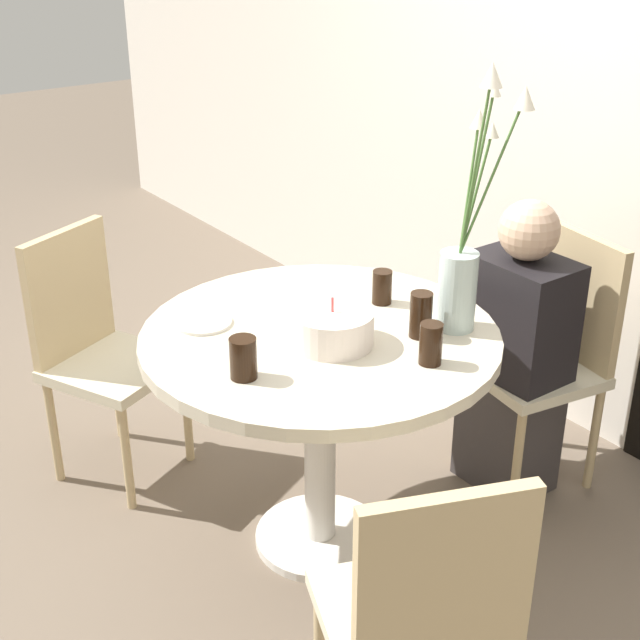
% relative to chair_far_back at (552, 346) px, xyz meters
% --- Properties ---
extents(ground_plane, '(16.00, 16.00, 0.00)m').
position_rel_chair_far_back_xyz_m(ground_plane, '(-0.15, -0.90, -0.52)').
color(ground_plane, '#6B5B4C').
extents(wall_back, '(8.00, 0.05, 2.60)m').
position_rel_chair_far_back_xyz_m(wall_back, '(-0.15, 0.40, 0.78)').
color(wall_back, silver).
rests_on(wall_back, ground_plane).
extents(dining_table, '(1.08, 1.08, 0.78)m').
position_rel_chair_far_back_xyz_m(dining_table, '(-0.15, -0.90, 0.12)').
color(dining_table, beige).
rests_on(dining_table, ground_plane).
extents(chair_far_back, '(0.46, 0.46, 0.91)m').
position_rel_chair_far_back_xyz_m(chair_far_back, '(0.00, 0.00, 0.00)').
color(chair_far_back, beige).
rests_on(chair_far_back, ground_plane).
extents(chair_right_flank, '(0.53, 0.53, 0.91)m').
position_rel_chair_far_back_xyz_m(chair_right_flank, '(-0.98, -1.28, 0.00)').
color(chair_right_flank, beige).
rests_on(chair_right_flank, ground_plane).
extents(chair_near_front, '(0.52, 0.52, 0.91)m').
position_rel_chair_far_back_xyz_m(chair_near_front, '(0.70, -1.24, 0.00)').
color(chair_near_front, beige).
rests_on(chair_near_front, ground_plane).
extents(birthday_cake, '(0.24, 0.24, 0.15)m').
position_rel_chair_far_back_xyz_m(birthday_cake, '(-0.07, -0.92, 0.31)').
color(birthday_cake, white).
rests_on(birthday_cake, dining_table).
extents(flower_vase, '(0.18, 0.23, 0.79)m').
position_rel_chair_far_back_xyz_m(flower_vase, '(0.07, -0.54, 0.49)').
color(flower_vase, '#B2C6C1').
rests_on(flower_vase, dining_table).
extents(side_plate, '(0.17, 0.17, 0.01)m').
position_rel_chair_far_back_xyz_m(side_plate, '(-0.40, -1.16, 0.26)').
color(side_plate, silver).
rests_on(side_plate, dining_table).
extents(drink_glass_0, '(0.07, 0.07, 0.12)m').
position_rel_chair_far_back_xyz_m(drink_glass_0, '(-0.05, -1.23, 0.32)').
color(drink_glass_0, black).
rests_on(drink_glass_0, dining_table).
extents(drink_glass_1, '(0.06, 0.06, 0.12)m').
position_rel_chair_far_back_xyz_m(drink_glass_1, '(0.19, -0.77, 0.32)').
color(drink_glass_1, black).
rests_on(drink_glass_1, dining_table).
extents(drink_glass_2, '(0.06, 0.06, 0.11)m').
position_rel_chair_far_back_xyz_m(drink_glass_2, '(-0.20, -0.62, 0.31)').
color(drink_glass_2, black).
rests_on(drink_glass_2, dining_table).
extents(drink_glass_3, '(0.07, 0.07, 0.14)m').
position_rel_chair_far_back_xyz_m(drink_glass_3, '(0.05, -0.68, 0.33)').
color(drink_glass_3, black).
rests_on(drink_glass_3, dining_table).
extents(person_woman, '(0.34, 0.24, 1.07)m').
position_rel_chair_far_back_xyz_m(person_woman, '(-0.03, -0.16, -0.01)').
color(person_woman, '#383333').
rests_on(person_woman, ground_plane).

